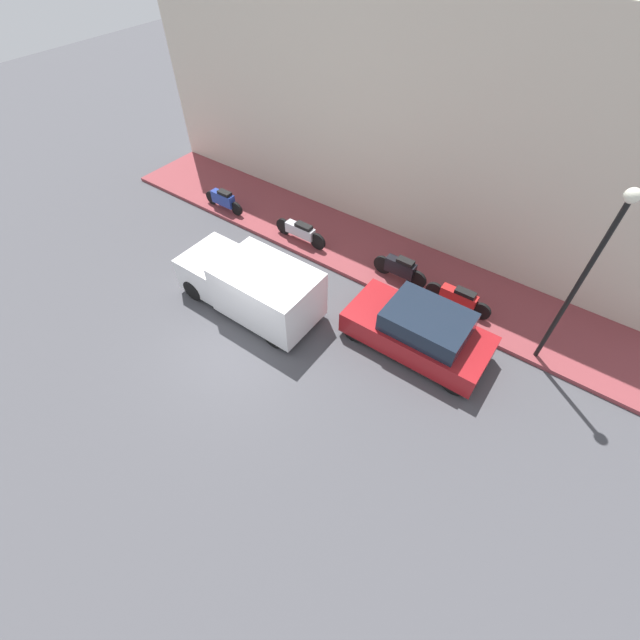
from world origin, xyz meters
name	(u,v)px	position (x,y,z in m)	size (l,w,h in m)	color
ground_plane	(249,338)	(0.00, 0.00, 0.00)	(60.00, 60.00, 0.00)	#47474C
sidewalk	(349,244)	(5.38, 0.00, 0.07)	(2.96, 19.60, 0.14)	brown
building_facade	(383,124)	(7.01, 0.00, 3.83)	(0.30, 19.60, 7.65)	beige
parked_car	(419,331)	(2.59, -4.12, 0.69)	(1.84, 4.04, 1.46)	maroon
delivery_van	(251,285)	(1.09, 0.77, 0.90)	(1.91, 4.50, 1.76)	white
scooter_silver	(301,231)	(4.45, 1.48, 0.56)	(0.30, 2.15, 0.76)	#B7B7BF
motorcycle_red	(459,298)	(4.59, -4.45, 0.56)	(0.30, 2.09, 0.77)	#B21E1E
motorcycle_blue	(223,199)	(4.31, 5.15, 0.57)	(0.30, 1.87, 0.82)	navy
motorcycle_black	(400,268)	(4.69, -2.39, 0.61)	(0.30, 1.89, 0.89)	black
streetlamp	(590,265)	(4.19, -7.03, 3.41)	(0.32, 0.32, 5.19)	black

